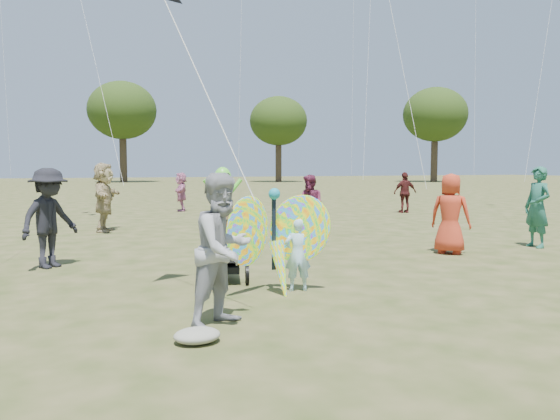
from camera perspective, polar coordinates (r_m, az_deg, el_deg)
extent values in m
plane|color=#51592B|center=(7.09, 5.91, -9.78)|extent=(160.00, 160.00, 0.00)
imported|color=#A7D8EC|center=(7.71, 1.85, -4.67)|extent=(0.42, 0.32, 1.03)
imported|color=#9B9CA0|center=(6.06, -5.92, -4.10)|extent=(1.03, 0.98, 1.69)
ellipsoid|color=gray|center=(5.64, -8.67, -12.83)|extent=(0.47, 0.38, 0.15)
imported|color=#BB361D|center=(11.43, 17.38, -0.37)|extent=(0.90, 0.94, 1.61)
imported|color=black|center=(10.20, -22.98, -0.79)|extent=(1.26, 1.22, 1.73)
imported|color=tan|center=(15.32, -17.92, 1.28)|extent=(0.96, 1.80, 1.85)
imported|color=maroon|center=(13.98, 3.19, 0.56)|extent=(0.84, 0.92, 1.54)
imported|color=#235D4B|center=(12.99, 25.30, 0.28)|extent=(0.44, 0.65, 1.75)
imported|color=#4A1918|center=(20.99, 12.93, 1.79)|extent=(0.93, 0.47, 1.53)
imported|color=#C16E96|center=(21.60, -10.29, 1.89)|extent=(0.70, 1.46, 1.51)
cube|color=black|center=(8.37, -5.75, -3.71)|extent=(0.66, 0.95, 0.71)
cube|color=black|center=(8.42, -5.73, -5.93)|extent=(0.57, 0.77, 0.10)
ellipsoid|color=black|center=(8.57, -6.20, -1.30)|extent=(0.51, 0.45, 0.33)
cylinder|color=black|center=(8.04, -6.74, -6.95)|extent=(0.12, 0.30, 0.30)
cylinder|color=black|center=(8.17, -3.45, -6.75)|extent=(0.12, 0.30, 0.30)
cylinder|color=black|center=(8.87, -6.48, -6.12)|extent=(0.10, 0.23, 0.22)
cylinder|color=black|center=(7.86, -4.87, -1.09)|extent=(0.43, 0.14, 0.03)
cube|color=olive|center=(8.27, -5.68, -0.95)|extent=(0.40, 0.36, 0.26)
ellipsoid|color=#FC4727|center=(7.37, -3.37, -2.24)|extent=(0.98, 0.71, 1.24)
ellipsoid|color=#FC4727|center=(7.63, 2.09, -2.01)|extent=(0.98, 0.71, 1.24)
cylinder|color=black|center=(7.52, -0.65, -2.49)|extent=(0.06, 0.06, 1.00)
cone|color=#FC4727|center=(7.46, 0.17, -6.66)|extent=(0.36, 0.49, 0.93)
sphere|color=teal|center=(7.45, -0.60, 1.70)|extent=(0.16, 0.16, 0.16)
cylinder|color=silver|center=(6.77, -8.03, 12.71)|extent=(0.89, 1.31, 2.72)
cone|color=#5AE536|center=(13.90, -5.99, 0.64)|extent=(0.56, 0.56, 0.95)
ellipsoid|color=#5AE536|center=(13.87, -6.01, 3.32)|extent=(0.44, 0.39, 0.57)
ellipsoid|color=black|center=(13.67, -6.18, 3.51)|extent=(0.10, 0.05, 0.17)
ellipsoid|color=black|center=(13.72, -5.45, 3.52)|extent=(0.10, 0.05, 0.17)
cylinder|color=#5AE536|center=(13.80, -7.20, 2.27)|extent=(0.43, 0.10, 0.49)
cylinder|color=#5AE536|center=(13.96, -4.81, 2.31)|extent=(0.43, 0.10, 0.49)
cylinder|color=silver|center=(13.84, -4.55, -1.86)|extent=(0.61, 0.41, 0.41)
cylinder|color=silver|center=(15.72, -19.54, 17.69)|extent=(1.32, 4.33, 8.17)
cylinder|color=#3A2D21|center=(61.34, -16.05, 4.96)|extent=(0.77, 0.77, 4.62)
ellipsoid|color=#2B4214|center=(61.63, -16.16, 9.98)|extent=(7.26, 7.26, 6.17)
cylinder|color=#3A2D21|center=(59.96, -0.16, 4.85)|extent=(0.66, 0.67, 3.99)
ellipsoid|color=#2B4214|center=(60.16, -0.16, 9.29)|extent=(6.27, 6.27, 5.33)
cylinder|color=#3A2D21|center=(62.36, 15.81, 4.86)|extent=(0.73, 0.73, 4.41)
ellipsoid|color=#2B4214|center=(62.61, 15.91, 9.58)|extent=(6.93, 6.93, 5.89)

